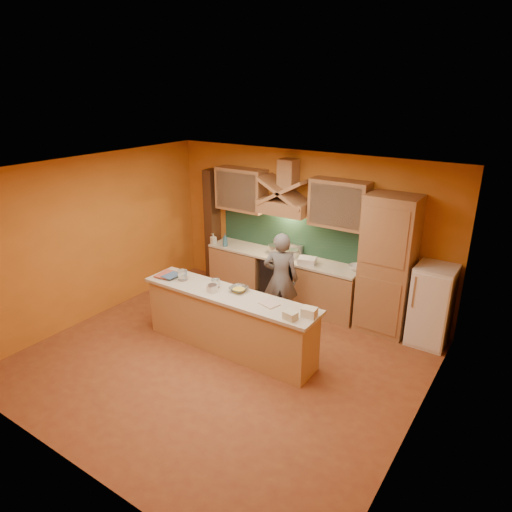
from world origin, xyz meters
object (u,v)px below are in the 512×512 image
Objects in this scene: person at (281,279)px; kitchen_scale at (212,289)px; stove at (282,279)px; mixing_bowl at (239,289)px; fridge at (432,305)px.

person is 1.36m from kitchen_scale.
stove is 1.85m from mixing_bowl.
kitchen_scale reaches higher than mixing_bowl.
kitchen_scale is (-2.73, -2.00, 0.35)m from fridge.
fridge is at bearing 0.00° from stove.
person reaches higher than fridge.
fridge is 0.81× the size of person.
mixing_bowl is at bearing -80.91° from stove.
person reaches higher than stove.
fridge is 4.81× the size of mixing_bowl.
mixing_bowl is (0.28, -1.75, 0.53)m from stove.
fridge is (2.70, 0.00, 0.20)m from stove.
stove is 0.90m from person.
mixing_bowl reaches higher than stove.
kitchen_scale is 0.46× the size of mixing_bowl.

